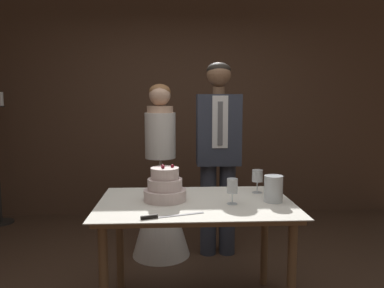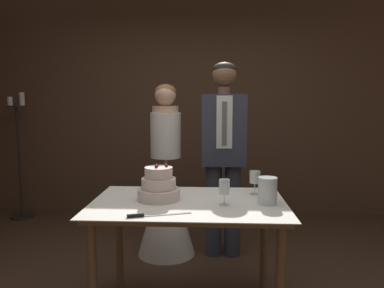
{
  "view_description": "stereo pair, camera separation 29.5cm",
  "coord_description": "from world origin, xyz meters",
  "px_view_note": "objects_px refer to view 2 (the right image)",
  "views": [
    {
      "loc": [
        -0.1,
        -2.44,
        1.45
      ],
      "look_at": [
        0.05,
        0.49,
        1.11
      ],
      "focal_mm": 35.0,
      "sensor_mm": 36.0,
      "label": 1
    },
    {
      "loc": [
        0.2,
        -2.44,
        1.45
      ],
      "look_at": [
        0.05,
        0.49,
        1.11
      ],
      "focal_mm": 35.0,
      "sensor_mm": 36.0,
      "label": 2
    }
  ],
  "objects_px": {
    "cake_table": "(189,215)",
    "cake_knife": "(147,215)",
    "bride": "(166,193)",
    "wine_glass_near": "(255,178)",
    "candle_stand": "(20,161)",
    "tiered_cake": "(159,186)",
    "wine_glass_middle": "(224,187)",
    "groom": "(224,148)",
    "hurricane_candle": "(267,191)"
  },
  "relations": [
    {
      "from": "wine_glass_middle",
      "to": "bride",
      "type": "relative_size",
      "value": 0.11
    },
    {
      "from": "tiered_cake",
      "to": "wine_glass_middle",
      "type": "bearing_deg",
      "value": -14.35
    },
    {
      "from": "tiered_cake",
      "to": "candle_stand",
      "type": "relative_size",
      "value": 0.19
    },
    {
      "from": "cake_table",
      "to": "cake_knife",
      "type": "height_order",
      "value": "cake_knife"
    },
    {
      "from": "hurricane_candle",
      "to": "groom",
      "type": "xyz_separation_m",
      "value": [
        -0.26,
        0.98,
        0.16
      ]
    },
    {
      "from": "groom",
      "to": "bride",
      "type": "bearing_deg",
      "value": 179.97
    },
    {
      "from": "tiered_cake",
      "to": "bride",
      "type": "height_order",
      "value": "bride"
    },
    {
      "from": "cake_table",
      "to": "candle_stand",
      "type": "relative_size",
      "value": 0.85
    },
    {
      "from": "hurricane_candle",
      "to": "wine_glass_middle",
      "type": "bearing_deg",
      "value": -171.44
    },
    {
      "from": "tiered_cake",
      "to": "hurricane_candle",
      "type": "distance_m",
      "value": 0.73
    },
    {
      "from": "wine_glass_near",
      "to": "wine_glass_middle",
      "type": "height_order",
      "value": "wine_glass_near"
    },
    {
      "from": "cake_knife",
      "to": "wine_glass_middle",
      "type": "relative_size",
      "value": 2.2
    },
    {
      "from": "wine_glass_near",
      "to": "bride",
      "type": "bearing_deg",
      "value": 135.04
    },
    {
      "from": "cake_knife",
      "to": "wine_glass_middle",
      "type": "bearing_deg",
      "value": 12.08
    },
    {
      "from": "tiered_cake",
      "to": "bride",
      "type": "distance_m",
      "value": 0.95
    },
    {
      "from": "cake_knife",
      "to": "wine_glass_near",
      "type": "distance_m",
      "value": 0.89
    },
    {
      "from": "wine_glass_middle",
      "to": "cake_knife",
      "type": "bearing_deg",
      "value": -150.39
    },
    {
      "from": "tiered_cake",
      "to": "cake_knife",
      "type": "height_order",
      "value": "tiered_cake"
    },
    {
      "from": "groom",
      "to": "tiered_cake",
      "type": "bearing_deg",
      "value": -117.53
    },
    {
      "from": "cake_table",
      "to": "tiered_cake",
      "type": "bearing_deg",
      "value": 168.45
    },
    {
      "from": "cake_table",
      "to": "cake_knife",
      "type": "bearing_deg",
      "value": -124.04
    },
    {
      "from": "tiered_cake",
      "to": "wine_glass_middle",
      "type": "relative_size",
      "value": 1.7
    },
    {
      "from": "tiered_cake",
      "to": "hurricane_candle",
      "type": "xyz_separation_m",
      "value": [
        0.73,
        -0.07,
        -0.01
      ]
    },
    {
      "from": "bride",
      "to": "candle_stand",
      "type": "bearing_deg",
      "value": 152.38
    },
    {
      "from": "candle_stand",
      "to": "groom",
      "type": "bearing_deg",
      "value": -22.29
    },
    {
      "from": "cake_knife",
      "to": "bride",
      "type": "distance_m",
      "value": 1.3
    },
    {
      "from": "cake_table",
      "to": "cake_knife",
      "type": "relative_size",
      "value": 3.48
    },
    {
      "from": "wine_glass_near",
      "to": "hurricane_candle",
      "type": "distance_m",
      "value": 0.25
    },
    {
      "from": "wine_glass_middle",
      "to": "bride",
      "type": "xyz_separation_m",
      "value": [
        -0.5,
        1.02,
        -0.31
      ]
    },
    {
      "from": "wine_glass_near",
      "to": "bride",
      "type": "xyz_separation_m",
      "value": [
        -0.73,
        0.73,
        -0.31
      ]
    },
    {
      "from": "tiered_cake",
      "to": "wine_glass_middle",
      "type": "distance_m",
      "value": 0.46
    },
    {
      "from": "cake_table",
      "to": "hurricane_candle",
      "type": "relative_size",
      "value": 7.33
    },
    {
      "from": "cake_table",
      "to": "wine_glass_near",
      "type": "bearing_deg",
      "value": 24.86
    },
    {
      "from": "bride",
      "to": "groom",
      "type": "bearing_deg",
      "value": -0.03
    },
    {
      "from": "cake_table",
      "to": "wine_glass_middle",
      "type": "xyz_separation_m",
      "value": [
        0.24,
        -0.07,
        0.21
      ]
    },
    {
      "from": "tiered_cake",
      "to": "candle_stand",
      "type": "distance_m",
      "value": 2.76
    },
    {
      "from": "wine_glass_middle",
      "to": "groom",
      "type": "height_order",
      "value": "groom"
    },
    {
      "from": "tiered_cake",
      "to": "cake_knife",
      "type": "relative_size",
      "value": 0.77
    },
    {
      "from": "tiered_cake",
      "to": "wine_glass_middle",
      "type": "xyz_separation_m",
      "value": [
        0.44,
        -0.11,
        0.02
      ]
    },
    {
      "from": "wine_glass_near",
      "to": "candle_stand",
      "type": "bearing_deg",
      "value": 146.79
    },
    {
      "from": "cake_knife",
      "to": "candle_stand",
      "type": "bearing_deg",
      "value": 113.07
    },
    {
      "from": "cake_table",
      "to": "groom",
      "type": "xyz_separation_m",
      "value": [
        0.27,
        0.95,
        0.34
      ]
    },
    {
      "from": "tiered_cake",
      "to": "groom",
      "type": "xyz_separation_m",
      "value": [
        0.47,
        0.91,
        0.15
      ]
    },
    {
      "from": "hurricane_candle",
      "to": "cake_table",
      "type": "bearing_deg",
      "value": 176.87
    },
    {
      "from": "bride",
      "to": "tiered_cake",
      "type": "bearing_deg",
      "value": -86.24
    },
    {
      "from": "bride",
      "to": "wine_glass_near",
      "type": "bearing_deg",
      "value": -44.96
    },
    {
      "from": "wine_glass_near",
      "to": "candle_stand",
      "type": "height_order",
      "value": "candle_stand"
    },
    {
      "from": "cake_table",
      "to": "bride",
      "type": "xyz_separation_m",
      "value": [
        -0.27,
        0.95,
        -0.1
      ]
    },
    {
      "from": "wine_glass_near",
      "to": "wine_glass_middle",
      "type": "bearing_deg",
      "value": -128.67
    },
    {
      "from": "cake_knife",
      "to": "hurricane_candle",
      "type": "bearing_deg",
      "value": 4.74
    }
  ]
}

